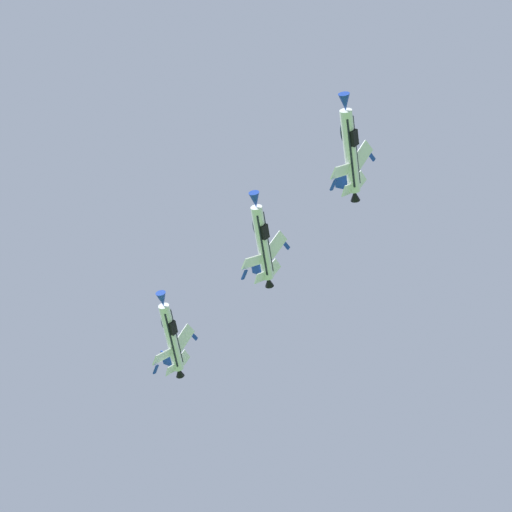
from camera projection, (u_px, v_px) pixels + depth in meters
The scene contains 3 objects.
fighter_jet_lead at pixel (350, 149), 129.07m from camera, with size 7.05×15.96×7.98m.
fighter_jet_left_wing at pixel (262, 241), 139.48m from camera, with size 7.48×15.96×7.62m.
fighter_jet_right_wing at pixel (171, 336), 147.76m from camera, with size 6.67×15.96×8.26m.
Camera 1 is at (2.02, -7.94, 1.96)m, focal length 67.06 mm.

